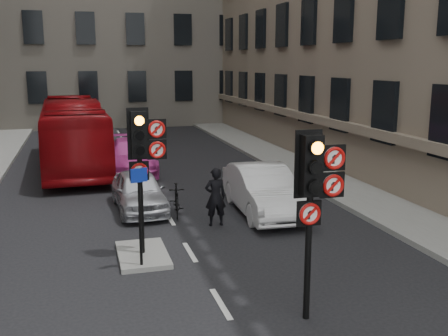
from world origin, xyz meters
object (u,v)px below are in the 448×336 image
signal_far (143,150)px  car_silver (139,191)px  info_sign (140,203)px  car_white (263,190)px  motorcyclist (215,197)px  signal_near (315,185)px  bus_red (73,133)px  motorcycle (176,200)px  car_pink (132,156)px

signal_far → car_silver: bearing=85.7°
signal_far → info_sign: (-0.20, -0.81, -1.10)m
car_white → motorcyclist: (-1.77, -0.84, 0.11)m
signal_near → car_silver: 8.76m
signal_near → signal_far: (-2.60, 4.00, 0.12)m
bus_red → motorcycle: 9.46m
bus_red → motorcycle: bus_red is taller
signal_near → signal_far: signal_far is taller
car_silver → motorcycle: bearing=-41.2°
signal_far → motorcycle: (1.39, 3.37, -2.21)m
car_silver → motorcycle: (1.07, -0.87, -0.16)m
car_white → car_pink: 8.14m
motorcyclist → info_sign: (-2.51, -2.81, 0.74)m
car_silver → bus_red: bus_red is taller
signal_near → car_white: (1.48, 6.84, -1.82)m
car_silver → motorcyclist: (1.99, -2.23, 0.23)m
car_silver → car_pink: 6.02m
car_silver → car_white: (3.76, -1.39, 0.12)m
signal_far → car_silver: (0.32, 4.23, -2.06)m
signal_near → bus_red: size_ratio=0.32×
signal_near → motorcycle: bearing=99.3°
motorcycle → motorcyclist: bearing=-47.7°
car_silver → info_sign: (-0.52, -5.05, 0.96)m
car_pink → motorcyclist: size_ratio=2.86×
car_white → bus_red: bearing=124.3°
motorcycle → motorcyclist: size_ratio=0.93×
info_sign → car_white: bearing=23.5°
signal_near → motorcyclist: size_ratio=2.05×
info_sign → motorcyclist: bearing=31.3°
signal_far → car_silver: size_ratio=0.94×
signal_near → motorcyclist: 6.25m
bus_red → info_sign: 13.13m
bus_red → motorcyclist: 11.02m
bus_red → motorcyclist: size_ratio=6.37×
motorcyclist → motorcycle: bearing=-54.9°
bus_red → motorcycle: size_ratio=6.84×
car_white → info_sign: (-4.28, -3.65, 0.84)m
motorcycle → signal_near: bearing=-72.2°
car_white → info_sign: 5.69m
motorcycle → bus_red: bearing=117.8°
car_pink → signal_far: bearing=-91.2°
car_white → motorcycle: size_ratio=2.86×
motorcycle → info_sign: (-1.60, -4.18, 1.12)m
signal_far → info_sign: size_ratio=1.55×
car_silver → car_white: bearing=-22.5°
car_white → motorcyclist: 1.96m
signal_near → motorcycle: size_ratio=2.20×
car_silver → bus_red: 8.31m
motorcyclist → signal_near: bearing=94.0°
signal_near → signal_far: 4.77m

